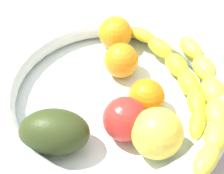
# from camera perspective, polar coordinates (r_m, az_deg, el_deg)

# --- Properties ---
(kitchen_counter) EXTENTS (1.20, 1.20, 0.03)m
(kitchen_counter) POSITION_cam_1_polar(r_m,az_deg,el_deg) (0.56, 0.00, -4.49)
(kitchen_counter) COLOR #A49897
(kitchen_counter) RESTS_ON ground
(fruit_bowl) EXTENTS (0.36, 0.36, 0.06)m
(fruit_bowl) POSITION_cam_1_polar(r_m,az_deg,el_deg) (0.53, 0.00, -1.53)
(fruit_bowl) COLOR silver
(fruit_bowl) RESTS_ON kitchen_counter
(banana_draped_left) EXTENTS (0.22, 0.17, 0.05)m
(banana_draped_left) POSITION_cam_1_polar(r_m,az_deg,el_deg) (0.51, 15.95, -2.17)
(banana_draped_left) COLOR yellow
(banana_draped_left) RESTS_ON fruit_bowl
(banana_draped_right) EXTENTS (0.15, 0.22, 0.04)m
(banana_draped_right) POSITION_cam_1_polar(r_m,az_deg,el_deg) (0.55, 10.84, 2.22)
(banana_draped_right) COLOR yellow
(banana_draped_right) RESTS_ON fruit_bowl
(orange_front) EXTENTS (0.06, 0.06, 0.06)m
(orange_front) POSITION_cam_1_polar(r_m,az_deg,el_deg) (0.61, 0.56, 8.96)
(orange_front) COLOR orange
(orange_front) RESTS_ON fruit_bowl
(orange_mid_left) EXTENTS (0.06, 0.06, 0.06)m
(orange_mid_left) POSITION_cam_1_polar(r_m,az_deg,el_deg) (0.56, 1.55, 4.46)
(orange_mid_left) COLOR orange
(orange_mid_left) RESTS_ON fruit_bowl
(orange_mid_right) EXTENTS (0.05, 0.05, 0.05)m
(orange_mid_right) POSITION_cam_1_polar(r_m,az_deg,el_deg) (0.50, 5.78, -1.66)
(orange_mid_right) COLOR orange
(orange_mid_right) RESTS_ON fruit_bowl
(tomato_red) EXTENTS (0.06, 0.06, 0.06)m
(tomato_red) POSITION_cam_1_polar(r_m,az_deg,el_deg) (0.47, 2.18, -5.37)
(tomato_red) COLOR red
(tomato_red) RESTS_ON fruit_bowl
(apple_yellow) EXTENTS (0.07, 0.07, 0.07)m
(apple_yellow) POSITION_cam_1_polar(r_m,az_deg,el_deg) (0.46, 7.54, -7.67)
(apple_yellow) COLOR yellow
(apple_yellow) RESTS_ON fruit_bowl
(avocado_dark) EXTENTS (0.11, 0.11, 0.06)m
(avocado_dark) POSITION_cam_1_polar(r_m,az_deg,el_deg) (0.46, -9.59, -7.41)
(avocado_dark) COLOR #313F1A
(avocado_dark) RESTS_ON fruit_bowl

